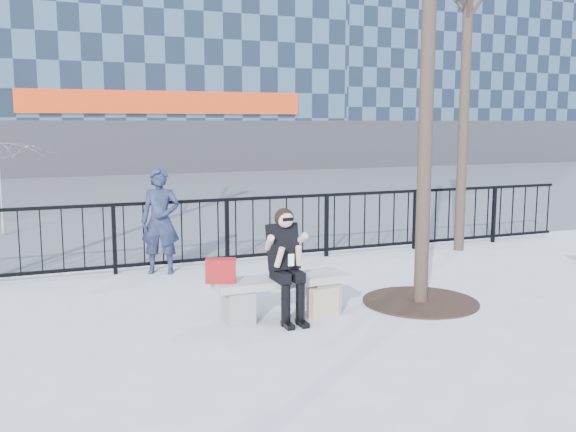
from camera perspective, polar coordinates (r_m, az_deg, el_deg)
name	(u,v)px	position (r m, az deg, el deg)	size (l,w,h in m)	color
ground	(282,317)	(7.85, -0.56, -8.93)	(120.00, 120.00, 0.00)	#A6A5A1
street_surface	(121,192)	(22.28, -14.65, 2.09)	(60.00, 23.00, 0.01)	#474747
railing	(215,232)	(10.50, -6.49, -1.45)	(14.00, 0.06, 1.10)	black
tree_grate	(420,302)	(8.61, 11.67, -7.46)	(1.50, 1.50, 0.02)	black
bench_main	(282,292)	(7.77, -0.56, -6.80)	(1.65, 0.46, 0.49)	slate
seated_woman	(287,265)	(7.53, -0.12, -4.39)	(0.50, 0.64, 1.34)	black
handbag	(221,271)	(7.47, -6.01, -4.84)	(0.34, 0.16, 0.28)	maroon
shopping_bag	(323,302)	(7.80, 3.14, -7.66)	(0.38, 0.14, 0.36)	beige
standing_man	(160,221)	(10.07, -11.27, -0.44)	(0.60, 0.39, 1.64)	black
vendor_umbrella	(0,187)	(14.37, -24.24, 2.38)	(2.22, 2.27, 2.04)	gold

